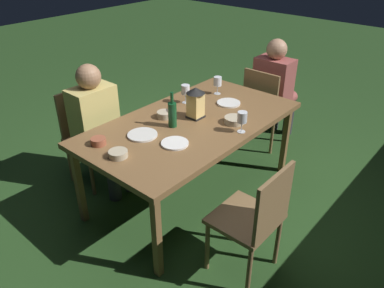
% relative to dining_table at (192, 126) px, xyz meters
% --- Properties ---
extents(ground_plane, '(16.00, 16.00, 0.00)m').
position_rel_dining_table_xyz_m(ground_plane, '(0.00, 0.00, -0.68)').
color(ground_plane, '#26471E').
extents(dining_table, '(1.86, 1.01, 0.73)m').
position_rel_dining_table_xyz_m(dining_table, '(0.00, 0.00, 0.00)').
color(dining_table, brown).
rests_on(dining_table, ground).
extents(chair_side_left_b, '(0.42, 0.40, 0.87)m').
position_rel_dining_table_xyz_m(chair_side_left_b, '(0.42, -0.90, -0.20)').
color(chair_side_left_b, brown).
rests_on(chair_side_left_b, ground).
extents(person_in_mustard, '(0.38, 0.47, 1.15)m').
position_rel_dining_table_xyz_m(person_in_mustard, '(0.42, -0.70, -0.04)').
color(person_in_mustard, tan).
rests_on(person_in_mustard, ground).
extents(chair_side_right_b, '(0.42, 0.40, 0.87)m').
position_rel_dining_table_xyz_m(chair_side_right_b, '(0.42, 0.90, -0.20)').
color(chair_side_right_b, brown).
rests_on(chair_side_right_b, ground).
extents(chair_head_near, '(0.40, 0.42, 0.87)m').
position_rel_dining_table_xyz_m(chair_head_near, '(-1.18, 0.00, -0.20)').
color(chair_head_near, brown).
rests_on(chair_head_near, ground).
extents(person_in_rust, '(0.48, 0.38, 1.15)m').
position_rel_dining_table_xyz_m(person_in_rust, '(-1.37, 0.00, -0.04)').
color(person_in_rust, '#9E4C47').
rests_on(person_in_rust, ground).
extents(lantern_centerpiece, '(0.15, 0.15, 0.27)m').
position_rel_dining_table_xyz_m(lantern_centerpiece, '(-0.07, -0.02, 0.20)').
color(lantern_centerpiece, black).
rests_on(lantern_centerpiece, dining_table).
extents(green_bottle_on_table, '(0.07, 0.07, 0.29)m').
position_rel_dining_table_xyz_m(green_bottle_on_table, '(0.17, -0.05, 0.16)').
color(green_bottle_on_table, '#144723').
rests_on(green_bottle_on_table, dining_table).
extents(wine_glass_a, '(0.08, 0.08, 0.17)m').
position_rel_dining_table_xyz_m(wine_glass_a, '(-0.10, 0.41, 0.17)').
color(wine_glass_a, silver).
rests_on(wine_glass_a, dining_table).
extents(wine_glass_b, '(0.08, 0.08, 0.17)m').
position_rel_dining_table_xyz_m(wine_glass_b, '(-0.24, -0.29, 0.17)').
color(wine_glass_b, silver).
rests_on(wine_glass_b, dining_table).
extents(wine_glass_c, '(0.08, 0.08, 0.17)m').
position_rel_dining_table_xyz_m(wine_glass_c, '(-0.60, -0.20, 0.17)').
color(wine_glass_c, silver).
rests_on(wine_glass_c, dining_table).
extents(plate_a, '(0.21, 0.21, 0.01)m').
position_rel_dining_table_xyz_m(plate_a, '(-0.48, 0.02, 0.06)').
color(plate_a, white).
rests_on(plate_a, dining_table).
extents(plate_b, '(0.20, 0.20, 0.01)m').
position_rel_dining_table_xyz_m(plate_b, '(0.37, 0.16, 0.06)').
color(plate_b, white).
rests_on(plate_b, dining_table).
extents(plate_c, '(0.23, 0.23, 0.01)m').
position_rel_dining_table_xyz_m(plate_c, '(0.44, -0.12, 0.06)').
color(plate_c, silver).
rests_on(plate_c, dining_table).
extents(bowl_olives, '(0.13, 0.13, 0.05)m').
position_rel_dining_table_xyz_m(bowl_olives, '(0.10, -0.22, 0.08)').
color(bowl_olives, '#BCAD8E').
rests_on(bowl_olives, dining_table).
extents(bowl_bread, '(0.11, 0.11, 0.05)m').
position_rel_dining_table_xyz_m(bowl_bread, '(0.74, -0.26, 0.08)').
color(bowl_bread, '#9E5138').
rests_on(bowl_bread, dining_table).
extents(bowl_salad, '(0.13, 0.13, 0.05)m').
position_rel_dining_table_xyz_m(bowl_salad, '(0.76, -0.02, 0.07)').
color(bowl_salad, '#BCAD8E').
rests_on(bowl_salad, dining_table).
extents(bowl_dip, '(0.16, 0.16, 0.05)m').
position_rel_dining_table_xyz_m(bowl_dip, '(-0.20, 0.28, 0.08)').
color(bowl_dip, '#BCAD8E').
rests_on(bowl_dip, dining_table).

